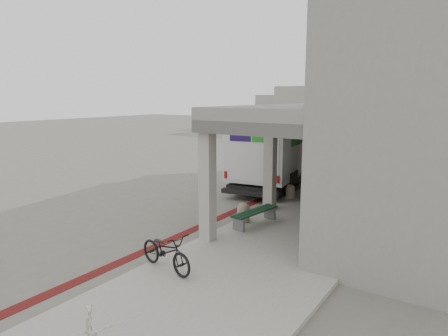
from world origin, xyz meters
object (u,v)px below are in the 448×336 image
Objects in this scene: utility_cabinet at (370,188)px; bicycle_black at (166,251)px; fedex_truck at (281,146)px; bench at (255,214)px.

bicycle_black is (-2.50, -9.54, -0.06)m from utility_cabinet.
fedex_truck is at bearing 22.31° from bicycle_black.
utility_cabinet is 0.59× the size of bicycle_black.
bicycle_black is at bearing -86.26° from fedex_truck.
bicycle_black is at bearing -96.02° from utility_cabinet.
bench is at bearing -78.66° from fedex_truck.
fedex_truck is at bearing 117.19° from bench.
utility_cabinet reaches higher than bench.
fedex_truck is at bearing 171.44° from utility_cabinet.
utility_cabinet is at bearing -24.82° from fedex_truck.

